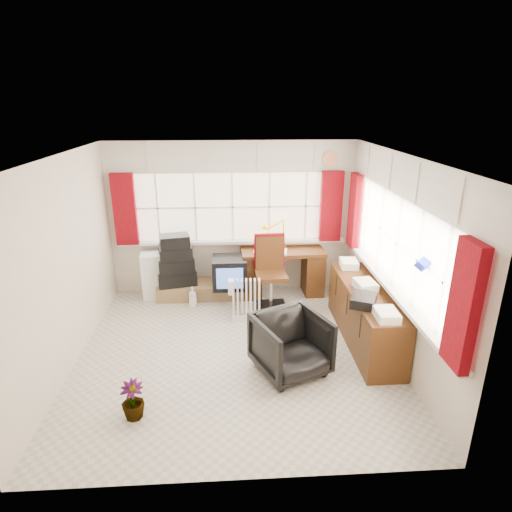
{
  "coord_description": "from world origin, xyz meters",
  "views": [
    {
      "loc": [
        -0.04,
        -4.8,
        3.08
      ],
      "look_at": [
        0.29,
        0.55,
        1.12
      ],
      "focal_mm": 30.0,
      "sensor_mm": 36.0,
      "label": 1
    }
  ],
  "objects": [
    {
      "name": "ground",
      "position": [
        0.0,
        0.0,
        0.0
      ],
      "size": [
        4.0,
        4.0,
        0.0
      ],
      "primitive_type": "plane",
      "color": "beige",
      "rests_on": "ground"
    },
    {
      "name": "file_tray",
      "position": [
        1.54,
        -0.23,
        0.81
      ],
      "size": [
        0.4,
        0.44,
        0.12
      ],
      "primitive_type": "cube",
      "rotation": [
        0.0,
        0.0,
        -0.43
      ],
      "color": "black",
      "rests_on": "credenza"
    },
    {
      "name": "window_right",
      "position": [
        1.94,
        0.0,
        0.95
      ],
      "size": [
        0.12,
        3.7,
        3.6
      ],
      "color": "#FFE8C9",
      "rests_on": "room_walls"
    },
    {
      "name": "hifi_stack",
      "position": [
        -0.93,
        1.7,
        0.63
      ],
      "size": [
        0.68,
        0.51,
        0.83
      ],
      "color": "black",
      "rests_on": "tv_bench"
    },
    {
      "name": "desk",
      "position": [
        0.8,
        1.8,
        0.43
      ],
      "size": [
        1.38,
        0.72,
        0.81
      ],
      "color": "#5A2E15",
      "rests_on": "ground"
    },
    {
      "name": "mini_fridge",
      "position": [
        -1.28,
        1.8,
        0.38
      ],
      "size": [
        0.51,
        0.51,
        0.77
      ],
      "color": "white",
      "rests_on": "ground"
    },
    {
      "name": "overhead_cabinets",
      "position": [
        0.98,
        0.98,
        2.25
      ],
      "size": [
        3.98,
        3.98,
        0.48
      ],
      "color": "silver",
      "rests_on": "room_walls"
    },
    {
      "name": "crt_tv",
      "position": [
        -0.07,
        1.53,
        0.49
      ],
      "size": [
        0.54,
        0.51,
        0.49
      ],
      "color": "black",
      "rests_on": "tv_bench"
    },
    {
      "name": "spray_bottle_b",
      "position": [
        -0.16,
        1.7,
        0.1
      ],
      "size": [
        0.11,
        0.11,
        0.21
      ],
      "primitive_type": "imported",
      "rotation": [
        0.0,
        0.0,
        -0.24
      ],
      "color": "#90D7CE",
      "rests_on": "ground"
    },
    {
      "name": "task_chair",
      "position": [
        0.56,
        1.34,
        0.61
      ],
      "size": [
        0.5,
        0.53,
        1.15
      ],
      "color": "black",
      "rests_on": "ground"
    },
    {
      "name": "tv_bench",
      "position": [
        -0.55,
        1.72,
        0.12
      ],
      "size": [
        1.4,
        0.5,
        0.25
      ],
      "primitive_type": "cube",
      "color": "#996F4C",
      "rests_on": "ground"
    },
    {
      "name": "curtains",
      "position": [
        0.92,
        0.93,
        1.46
      ],
      "size": [
        3.83,
        3.83,
        1.15
      ],
      "color": "maroon",
      "rests_on": "room_walls"
    },
    {
      "name": "desk_lamp",
      "position": [
        0.83,
        1.92,
        1.11
      ],
      "size": [
        0.2,
        0.19,
        0.48
      ],
      "color": "#E1B809",
      "rests_on": "desk"
    },
    {
      "name": "spray_bottle_a",
      "position": [
        -0.66,
        1.34,
        0.17
      ],
      "size": [
        0.16,
        0.16,
        0.33
      ],
      "primitive_type": "imported",
      "rotation": [
        0.0,
        0.0,
        0.31
      ],
      "color": "white",
      "rests_on": "ground"
    },
    {
      "name": "credenza",
      "position": [
        1.73,
        0.2,
        0.39
      ],
      "size": [
        0.5,
        2.0,
        0.85
      ],
      "color": "#5A2E15",
      "rests_on": "ground"
    },
    {
      "name": "window_back",
      "position": [
        0.0,
        1.94,
        0.95
      ],
      "size": [
        3.7,
        0.12,
        3.6
      ],
      "color": "#FFE8C9",
      "rests_on": "room_walls"
    },
    {
      "name": "office_chair",
      "position": [
        0.64,
        -0.45,
        0.36
      ],
      "size": [
        1.02,
        1.03,
        0.72
      ],
      "primitive_type": "imported",
      "rotation": [
        0.0,
        0.0,
        0.41
      ],
      "color": "black",
      "rests_on": "ground"
    },
    {
      "name": "radiator",
      "position": [
        0.17,
        0.9,
        0.26
      ],
      "size": [
        0.42,
        0.17,
        0.63
      ],
      "color": "white",
      "rests_on": "ground"
    },
    {
      "name": "room_walls",
      "position": [
        0.0,
        0.0,
        1.5
      ],
      "size": [
        4.0,
        4.0,
        4.0
      ],
      "color": "beige",
      "rests_on": "ground"
    },
    {
      "name": "flower_vase",
      "position": [
        -1.07,
        -1.15,
        0.21
      ],
      "size": [
        0.26,
        0.26,
        0.42
      ],
      "primitive_type": "imported",
      "rotation": [
        0.0,
        0.0,
        0.11
      ],
      "color": "black",
      "rests_on": "ground"
    }
  ]
}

